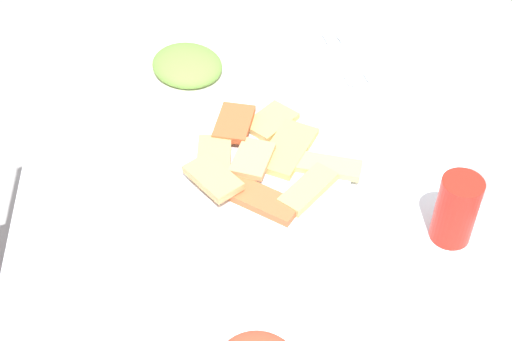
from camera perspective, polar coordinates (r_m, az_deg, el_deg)
dining_table at (r=1.31m, az=-0.58°, el=-4.20°), size 1.10×0.79×0.71m
pide_platter at (r=1.29m, az=0.80°, el=0.55°), size 0.32×0.32×0.04m
salad_plate_rice at (r=1.50m, az=-5.39°, el=8.03°), size 0.20×0.20×0.05m
soda_can at (r=1.19m, az=15.38°, el=-2.98°), size 0.09×0.09×0.12m
paper_napkin at (r=1.56m, az=7.06°, el=8.62°), size 0.12×0.12×0.00m
fork at (r=1.56m, az=7.73°, el=8.76°), size 0.18×0.05×0.00m
spoon at (r=1.55m, az=6.42°, el=8.72°), size 0.19×0.04×0.00m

